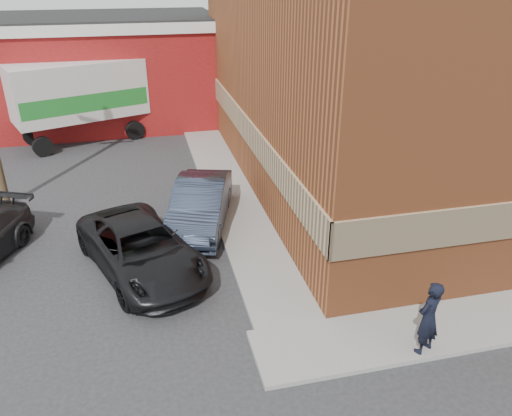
{
  "coord_description": "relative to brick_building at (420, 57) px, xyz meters",
  "views": [
    {
      "loc": [
        -2.43,
        -9.14,
        7.91
      ],
      "look_at": [
        0.68,
        3.97,
        1.35
      ],
      "focal_mm": 35.0,
      "sensor_mm": 36.0,
      "label": 1
    }
  ],
  "objects": [
    {
      "name": "suv_a",
      "position": [
        -11.28,
        -5.58,
        -3.96
      ],
      "size": [
        4.07,
        5.7,
        1.44
      ],
      "primitive_type": "imported",
      "rotation": [
        0.0,
        0.0,
        0.36
      ],
      "color": "black",
      "rests_on": "ground"
    },
    {
      "name": "sidewalk_west",
      "position": [
        -7.9,
        0.0,
        -4.62
      ],
      "size": [
        1.8,
        18.0,
        0.12
      ],
      "primitive_type": "cube",
      "color": "gray",
      "rests_on": "ground"
    },
    {
      "name": "sedan",
      "position": [
        -9.3,
        -3.21,
        -3.9
      ],
      "size": [
        2.94,
        5.02,
        1.56
      ],
      "primitive_type": "imported",
      "rotation": [
        0.0,
        0.0,
        -0.29
      ],
      "color": "#2C3549",
      "rests_on": "ground"
    },
    {
      "name": "box_truck",
      "position": [
        -12.98,
        7.28,
        -2.43
      ],
      "size": [
        8.21,
        5.04,
        3.9
      ],
      "rotation": [
        0.0,
        0.0,
        0.37
      ],
      "color": "silver",
      "rests_on": "ground"
    },
    {
      "name": "brick_building",
      "position": [
        0.0,
        0.0,
        0.0
      ],
      "size": [
        14.25,
        18.25,
        9.36
      ],
      "color": "#964B26",
      "rests_on": "ground"
    },
    {
      "name": "man",
      "position": [
        -5.27,
        -10.55,
        -3.66
      ],
      "size": [
        0.78,
        0.67,
        1.8
      ],
      "primitive_type": "imported",
      "rotation": [
        0.0,
        0.0,
        3.59
      ],
      "color": "black",
      "rests_on": "sidewalk_south"
    },
    {
      "name": "ground",
      "position": [
        -8.5,
        -9.0,
        -4.68
      ],
      "size": [
        90.0,
        90.0,
        0.0
      ],
      "primitive_type": "plane",
      "color": "#28282B",
      "rests_on": "ground"
    },
    {
      "name": "warehouse",
      "position": [
        -14.5,
        11.0,
        -1.87
      ],
      "size": [
        16.3,
        8.3,
        5.6
      ],
      "color": "maroon",
      "rests_on": "ground"
    }
  ]
}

